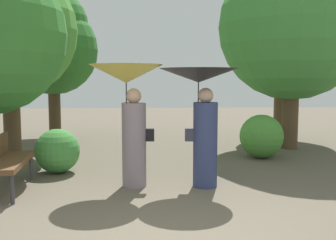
# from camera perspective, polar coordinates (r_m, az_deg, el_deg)

# --- Properties ---
(ground_plane) EXTENTS (40.00, 40.00, 0.00)m
(ground_plane) POSITION_cam_1_polar(r_m,az_deg,el_deg) (4.43, 1.80, -16.94)
(ground_plane) COLOR brown
(person_left) EXTENTS (1.16, 1.16, 1.95)m
(person_left) POSITION_cam_1_polar(r_m,az_deg,el_deg) (6.26, -5.67, 3.15)
(person_left) COLOR gray
(person_left) RESTS_ON ground
(person_right) EXTENTS (1.25, 1.25, 1.90)m
(person_right) POSITION_cam_1_polar(r_m,az_deg,el_deg) (6.24, 4.83, 2.69)
(person_right) COLOR navy
(person_right) RESTS_ON ground
(park_bench) EXTENTS (0.63, 1.54, 0.83)m
(park_bench) POSITION_cam_1_polar(r_m,az_deg,el_deg) (6.53, -22.62, -5.23)
(park_bench) COLOR #38383D
(park_bench) RESTS_ON ground
(tree_near_left) EXTENTS (3.02, 3.02, 4.78)m
(tree_near_left) POSITION_cam_1_polar(r_m,az_deg,el_deg) (9.62, -22.22, 13.47)
(tree_near_left) COLOR brown
(tree_near_left) RESTS_ON ground
(tree_near_right) EXTENTS (3.62, 3.62, 5.28)m
(tree_near_right) POSITION_cam_1_polar(r_m,az_deg,el_deg) (10.34, 17.71, 14.35)
(tree_near_right) COLOR brown
(tree_near_right) RESTS_ON ground
(tree_mid_right) EXTENTS (2.38, 2.38, 4.37)m
(tree_mid_right) POSITION_cam_1_polar(r_m,az_deg,el_deg) (11.93, 16.23, 11.41)
(tree_mid_right) COLOR brown
(tree_mid_right) RESTS_ON ground
(tree_far_back) EXTENTS (2.59, 2.59, 4.31)m
(tree_far_back) POSITION_cam_1_polar(r_m,az_deg,el_deg) (12.05, -16.40, 10.77)
(tree_far_back) COLOR #4C3823
(tree_far_back) RESTS_ON ground
(bush_path_left) EXTENTS (0.82, 0.82, 0.82)m
(bush_path_left) POSITION_cam_1_polar(r_m,az_deg,el_deg) (7.54, -15.75, -4.34)
(bush_path_left) COLOR #428C3D
(bush_path_left) RESTS_ON ground
(bush_path_right) EXTENTS (0.96, 0.96, 0.96)m
(bush_path_right) POSITION_cam_1_polar(r_m,az_deg,el_deg) (8.88, 13.41, -2.31)
(bush_path_right) COLOR #4C9338
(bush_path_right) RESTS_ON ground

